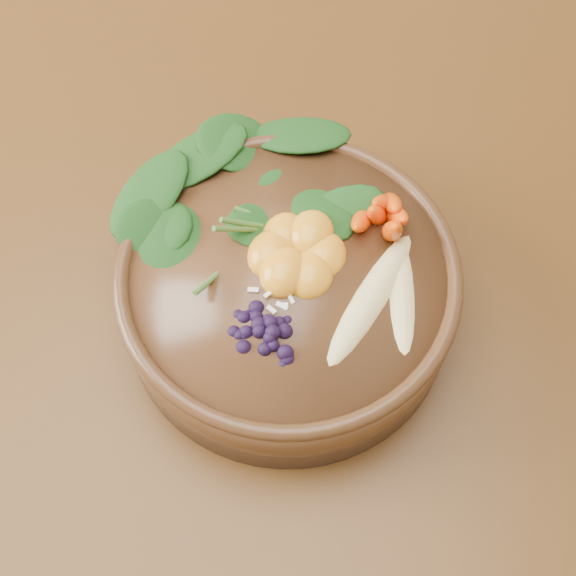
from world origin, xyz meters
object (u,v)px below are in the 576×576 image
carrot_cluster (378,187)px  banana_halves (388,288)px  blueberry_pile (267,323)px  dining_table (11,237)px  kale_heap (260,186)px  mandarin_cluster (297,245)px  stoneware_bowl (288,294)px

carrot_cluster → banana_halves: (0.03, -0.07, -0.02)m
blueberry_pile → dining_table: bearing=162.8°
dining_table → blueberry_pile: 0.38m
kale_heap → carrot_cluster: size_ratio=2.38×
carrot_cluster → kale_heap: bearing=-169.5°
kale_heap → mandarin_cluster: bearing=-42.8°
dining_table → kale_heap: kale_heap is taller
mandarin_cluster → blueberry_pile: (-0.00, -0.07, 0.00)m
mandarin_cluster → banana_halves: bearing=-10.7°
dining_table → mandarin_cluster: 0.37m
mandarin_cluster → blueberry_pile: 0.07m
carrot_cluster → blueberry_pile: (-0.05, -0.13, -0.02)m
banana_halves → blueberry_pile: 0.10m
stoneware_bowl → kale_heap: bearing=125.9°
banana_halves → blueberry_pile: (-0.08, -0.06, 0.01)m
carrot_cluster → blueberry_pile: 0.14m
carrot_cluster → stoneware_bowl: bearing=-123.7°
kale_heap → banana_halves: kale_heap is taller
carrot_cluster → banana_halves: size_ratio=0.49×
stoneware_bowl → mandarin_cluster: (0.00, 0.02, 0.05)m
mandarin_cluster → blueberry_pile: bearing=-90.3°
dining_table → blueberry_pile: size_ratio=12.67×
banana_halves → mandarin_cluster: (-0.08, 0.01, 0.00)m
stoneware_bowl → blueberry_pile: blueberry_pile is taller
stoneware_bowl → kale_heap: size_ratio=1.53×
carrot_cluster → banana_halves: bearing=-66.9°
carrot_cluster → dining_table: bearing=-174.3°
dining_table → stoneware_bowl: 0.35m
carrot_cluster → banana_halves: carrot_cluster is taller
stoneware_bowl → banana_halves: 0.09m
dining_table → mandarin_cluster: mandarin_cluster is taller
stoneware_bowl → banana_halves: banana_halves is taller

